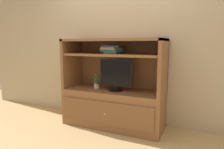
{
  "coord_description": "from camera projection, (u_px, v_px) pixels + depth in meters",
  "views": [
    {
      "loc": [
        1.24,
        -2.42,
        1.29
      ],
      "look_at": [
        0.0,
        0.35,
        0.83
      ],
      "focal_mm": 32.14,
      "sensor_mm": 36.0,
      "label": 1
    }
  ],
  "objects": [
    {
      "name": "tv_monitor",
      "position": [
        116.0,
        75.0,
        3.04
      ],
      "size": [
        0.52,
        0.22,
        0.48
      ],
      "color": "black",
      "rests_on": "media_console"
    },
    {
      "name": "painted_rear_wall",
      "position": [
        122.0,
        38.0,
        3.34
      ],
      "size": [
        6.0,
        0.1,
        2.8
      ],
      "primitive_type": "cube",
      "color": "tan",
      "rests_on": "ground_plane"
    },
    {
      "name": "potted_plant",
      "position": [
        97.0,
        86.0,
        3.26
      ],
      "size": [
        0.11,
        0.12,
        0.23
      ],
      "color": "beige",
      "rests_on": "media_console"
    },
    {
      "name": "ground_plane",
      "position": [
        102.0,
        135.0,
        2.87
      ],
      "size": [
        8.0,
        8.0,
        0.0
      ],
      "primitive_type": "plane",
      "color": "tan"
    },
    {
      "name": "media_console",
      "position": [
        113.0,
        98.0,
        3.17
      ],
      "size": [
        1.57,
        0.62,
        1.37
      ],
      "color": "brown",
      "rests_on": "ground_plane"
    },
    {
      "name": "magazine_stack",
      "position": [
        113.0,
        49.0,
        3.06
      ],
      "size": [
        0.31,
        0.35,
        0.12
      ],
      "color": "teal",
      "rests_on": "media_console"
    }
  ]
}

